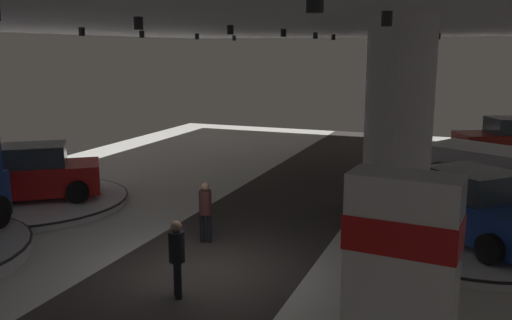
# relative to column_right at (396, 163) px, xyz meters

# --- Properties ---
(ground) EXTENTS (24.00, 44.00, 0.06)m
(ground) POSITION_rel_column_right_xyz_m (-4.06, -0.23, -2.77)
(ground) COLOR silver
(ceiling_with_spotlights) EXTENTS (24.00, 44.00, 0.39)m
(ceiling_with_spotlights) POSITION_rel_column_right_xyz_m (-4.06, -0.23, 2.80)
(ceiling_with_spotlights) COLOR silver
(column_right) EXTENTS (1.26, 1.26, 5.50)m
(column_right) POSITION_rel_column_right_xyz_m (0.00, 0.00, 0.00)
(column_right) COLOR silver
(column_right) RESTS_ON ground
(display_platform_far_right) EXTENTS (5.68, 5.68, 0.26)m
(display_platform_far_right) POSITION_rel_column_right_xyz_m (2.56, 8.81, -2.60)
(display_platform_far_right) COLOR #333338
(display_platform_far_right) RESTS_ON ground
(display_platform_mid_right) EXTENTS (5.48, 5.48, 0.23)m
(display_platform_mid_right) POSITION_rel_column_right_xyz_m (1.51, 3.67, -2.62)
(display_platform_mid_right) COLOR silver
(display_platform_mid_right) RESTS_ON ground
(display_car_mid_right) EXTENTS (4.28, 4.20, 1.71)m
(display_car_mid_right) POSITION_rel_column_right_xyz_m (1.49, 3.69, -1.75)
(display_car_mid_right) COLOR navy
(display_car_mid_right) RESTS_ON display_platform_mid_right
(display_platform_deep_right) EXTENTS (4.59, 4.59, 0.34)m
(display_platform_deep_right) POSITION_rel_column_right_xyz_m (2.81, 14.64, -2.56)
(display_platform_deep_right) COLOR silver
(display_platform_deep_right) RESTS_ON ground
(display_car_deep_right) EXTENTS (4.57, 3.46, 1.71)m
(display_car_deep_right) POSITION_rel_column_right_xyz_m (2.84, 14.65, -1.65)
(display_car_deep_right) COLOR maroon
(display_car_deep_right) RESTS_ON display_platform_deep_right
(display_platform_mid_left) EXTENTS (5.96, 5.96, 0.23)m
(display_platform_mid_left) POSITION_rel_column_right_xyz_m (-11.51, 2.58, -2.62)
(display_platform_mid_left) COLOR silver
(display_platform_mid_left) RESTS_ON ground
(display_car_mid_left) EXTENTS (4.43, 3.98, 1.71)m
(display_car_mid_left) POSITION_rel_column_right_xyz_m (-11.49, 2.60, -1.75)
(display_car_mid_left) COLOR red
(display_car_mid_left) RESTS_ON display_platform_mid_left
(visitor_walking_near) EXTENTS (0.32, 0.32, 1.59)m
(visitor_walking_near) POSITION_rel_column_right_xyz_m (-4.85, 1.52, -1.84)
(visitor_walking_near) COLOR black
(visitor_walking_near) RESTS_ON ground
(visitor_walking_far) EXTENTS (0.32, 0.32, 1.59)m
(visitor_walking_far) POSITION_rel_column_right_xyz_m (-3.95, -1.54, -1.84)
(visitor_walking_far) COLOR black
(visitor_walking_far) RESTS_ON ground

